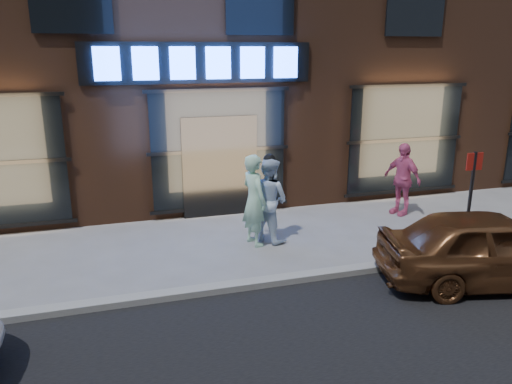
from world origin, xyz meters
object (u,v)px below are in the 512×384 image
Objects in this scene: man_cap at (269,200)px; passerby at (402,179)px; sign_post at (471,194)px; gold_sedan at (492,248)px; man_bowtie at (254,200)px.

man_cap is 1.01× the size of passerby.
sign_post is (-0.24, -2.66, 0.37)m from passerby.
passerby is at bearing -110.18° from man_cap.
man_cap is 4.26m from gold_sedan.
gold_sedan is at bearing -145.88° from man_bowtie.
man_cap is 3.90m from sign_post.
sign_post is at bearing -151.35° from man_cap.
man_bowtie is 0.50× the size of gold_sedan.
man_bowtie is 1.08× the size of passerby.
passerby is 3.83m from gold_sedan.
sign_post reaches higher than gold_sedan.
gold_sedan is at bearing -28.73° from passerby.
passerby is at bearing 87.27° from sign_post.
man_bowtie is at bearing 157.04° from sign_post.
man_cap is (0.36, 0.14, -0.06)m from man_bowtie.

